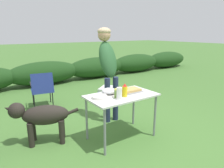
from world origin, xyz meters
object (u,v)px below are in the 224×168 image
at_px(standing_person_in_red_jacket, 108,62).
at_px(food_tray, 130,91).
at_px(plate_stack, 99,97).
at_px(mixing_bowl, 109,91).
at_px(relish_jar, 117,93).
at_px(cooler_box, 107,94).
at_px(mustard_bottle, 125,90).
at_px(folding_table, 122,99).
at_px(hot_sauce_bottle, 119,91).
at_px(dog, 41,116).
at_px(paper_cup_stack, 119,93).
at_px(camp_chair_green_behind_table, 42,88).

bearing_deg(standing_person_in_red_jacket, food_tray, -90.00).
bearing_deg(food_tray, plate_stack, 178.06).
xyz_separation_m(plate_stack, mixing_bowl, (0.24, 0.10, 0.03)).
bearing_deg(relish_jar, cooler_box, 61.27).
height_order(plate_stack, cooler_box, plate_stack).
relative_size(mustard_bottle, cooler_box, 0.36).
distance_m(folding_table, plate_stack, 0.39).
height_order(folding_table, hot_sauce_bottle, hot_sauce_bottle).
xyz_separation_m(folding_table, cooler_box, (0.83, 1.71, -0.49)).
xyz_separation_m(standing_person_in_red_jacket, dog, (-1.36, -0.19, -0.71)).
bearing_deg(relish_jar, folding_table, 23.56).
bearing_deg(mustard_bottle, food_tray, 30.93).
relative_size(mixing_bowl, mustard_bottle, 1.16).
height_order(plate_stack, relish_jar, relish_jar).
bearing_deg(food_tray, mixing_bowl, 160.09).
relative_size(paper_cup_stack, dog, 0.17).
height_order(folding_table, dog, folding_table).
distance_m(mustard_bottle, camp_chair_green_behind_table, 2.32).
distance_m(plate_stack, cooler_box, 2.13).
height_order(folding_table, standing_person_in_red_jacket, standing_person_in_red_jacket).
bearing_deg(hot_sauce_bottle, plate_stack, 172.28).
xyz_separation_m(folding_table, hot_sauce_bottle, (-0.05, 0.01, 0.15)).
relative_size(mixing_bowl, relish_jar, 1.72).
relative_size(paper_cup_stack, camp_chair_green_behind_table, 0.21).
height_order(standing_person_in_red_jacket, cooler_box, standing_person_in_red_jacket).
bearing_deg(folding_table, cooler_box, 64.09).
bearing_deg(mixing_bowl, cooler_box, 58.21).
bearing_deg(dog, standing_person_in_red_jacket, -59.88).
relative_size(hot_sauce_bottle, relish_jar, 1.08).
xyz_separation_m(mustard_bottle, camp_chair_green_behind_table, (-0.66, 2.19, -0.37)).
height_order(food_tray, camp_chair_green_behind_table, camp_chair_green_behind_table).
relative_size(mixing_bowl, standing_person_in_red_jacket, 0.13).
xyz_separation_m(mustard_bottle, standing_person_in_red_jacket, (0.25, 0.85, 0.32)).
bearing_deg(folding_table, hot_sauce_bottle, 162.26).
relative_size(folding_table, relish_jar, 8.02).
relative_size(mustard_bottle, camp_chair_green_behind_table, 0.25).
xyz_separation_m(plate_stack, standing_person_in_red_jacket, (0.61, 0.71, 0.40)).
distance_m(paper_cup_stack, mustard_bottle, 0.16).
height_order(camp_chair_green_behind_table, cooler_box, camp_chair_green_behind_table).
relative_size(mustard_bottle, standing_person_in_red_jacket, 0.11).
distance_m(relish_jar, cooler_box, 2.12).
distance_m(relish_jar, standing_person_in_red_jacket, 0.98).
bearing_deg(plate_stack, paper_cup_stack, -42.84).
bearing_deg(food_tray, cooler_box, 69.45).
bearing_deg(dog, folding_table, -95.19).
xyz_separation_m(folding_table, mustard_bottle, (-0.01, -0.09, 0.17)).
bearing_deg(standing_person_in_red_jacket, cooler_box, 61.09).
distance_m(standing_person_in_red_jacket, cooler_box, 1.49).
relative_size(relish_jar, camp_chair_green_behind_table, 0.16).
bearing_deg(camp_chair_green_behind_table, plate_stack, -72.13).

